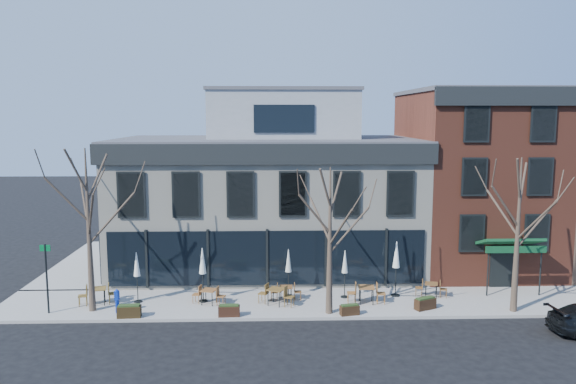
{
  "coord_description": "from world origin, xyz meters",
  "views": [
    {
      "loc": [
        0.22,
        -29.8,
        9.58
      ],
      "look_at": [
        1.2,
        2.0,
        5.23
      ],
      "focal_mm": 35.0,
      "sensor_mm": 36.0,
      "label": 1
    }
  ],
  "objects": [
    {
      "name": "cafe_set_0",
      "position": [
        -8.5,
        -2.29,
        0.67
      ],
      "size": [
        1.99,
        0.94,
        1.02
      ],
      "color": "brown",
      "rests_on": "sidewalk_front"
    },
    {
      "name": "cafe_set_2",
      "position": [
        0.46,
        -2.63,
        0.67
      ],
      "size": [
        1.93,
        1.24,
        1.01
      ],
      "color": "brown",
      "rests_on": "sidewalk_front"
    },
    {
      "name": "umbrella_2",
      "position": [
        1.12,
        -1.33,
        1.93
      ],
      "size": [
        0.4,
        0.4,
        2.52
      ],
      "color": "black",
      "rests_on": "sidewalk_front"
    },
    {
      "name": "planter_1",
      "position": [
        -1.78,
        -4.2,
        0.43
      ],
      "size": [
        1.02,
        0.43,
        0.56
      ],
      "color": "black",
      "rests_on": "sidewalk_front"
    },
    {
      "name": "sign_pole",
      "position": [
        -10.5,
        -3.5,
        2.07
      ],
      "size": [
        0.5,
        0.1,
        3.4
      ],
      "color": "black",
      "rests_on": "sidewalk_front"
    },
    {
      "name": "tree_right",
      "position": [
        12.01,
        -3.9,
        4.02
      ],
      "size": [
        3.72,
        3.77,
        7.48
      ],
      "color": "#382B21",
      "rests_on": "sidewalk_front"
    },
    {
      "name": "umbrella_4",
      "position": [
        6.76,
        -1.44,
        2.22
      ],
      "size": [
        0.47,
        0.47,
        2.93
      ],
      "color": "black",
      "rests_on": "sidewalk_front"
    },
    {
      "name": "tree_mid",
      "position": [
        3.01,
        -3.9,
        3.79
      ],
      "size": [
        3.5,
        3.55,
        7.04
      ],
      "color": "#382B21",
      "rests_on": "sidewalk_front"
    },
    {
      "name": "umbrella_0",
      "position": [
        -6.58,
        -2.02,
        1.99
      ],
      "size": [
        0.42,
        0.42,
        2.6
      ],
      "color": "black",
      "rests_on": "sidewalk_front"
    },
    {
      "name": "cafe_set_5",
      "position": [
        8.61,
        -1.59,
        0.6
      ],
      "size": [
        1.71,
        0.82,
        0.88
      ],
      "color": "brown",
      "rests_on": "sidewalk_front"
    },
    {
      "name": "corner_building",
      "position": [
        0.07,
        5.07,
        4.72
      ],
      "size": [
        18.39,
        10.39,
        11.1
      ],
      "color": "beige",
      "rests_on": "ground"
    },
    {
      "name": "sidewalk_front",
      "position": [
        3.25,
        -2.15,
        0.07
      ],
      "size": [
        33.5,
        4.7,
        0.15
      ],
      "primitive_type": "cube",
      "color": "gray",
      "rests_on": "ground"
    },
    {
      "name": "cafe_set_1",
      "position": [
        -2.92,
        -2.43,
        0.62
      ],
      "size": [
        1.79,
        0.88,
        0.92
      ],
      "color": "brown",
      "rests_on": "sidewalk_front"
    },
    {
      "name": "cafe_set_3",
      "position": [
        0.98,
        -1.89,
        0.59
      ],
      "size": [
        1.63,
        0.66,
        0.86
      ],
      "color": "brown",
      "rests_on": "sidewalk_front"
    },
    {
      "name": "planter_0",
      "position": [
        -6.47,
        -4.2,
        0.45
      ],
      "size": [
        1.12,
        0.51,
        0.61
      ],
      "color": "black",
      "rests_on": "sidewalk_front"
    },
    {
      "name": "planter_3",
      "position": [
        7.77,
        -3.52,
        0.45
      ],
      "size": [
        1.14,
        0.83,
        0.6
      ],
      "color": "black",
      "rests_on": "sidewalk_front"
    },
    {
      "name": "call_box",
      "position": [
        -7.2,
        -3.56,
        0.78
      ],
      "size": [
        0.24,
        0.24,
        1.19
      ],
      "color": "#0B2799",
      "rests_on": "sidewalk_front"
    },
    {
      "name": "umbrella_1",
      "position": [
        -3.26,
        -2.04,
        2.13
      ],
      "size": [
        0.45,
        0.45,
        2.8
      ],
      "color": "black",
      "rests_on": "sidewalk_front"
    },
    {
      "name": "red_brick_building",
      "position": [
        13.0,
        4.98,
        5.64
      ],
      "size": [
        8.2,
        11.78,
        11.18
      ],
      "color": "brown",
      "rests_on": "ground"
    },
    {
      "name": "sidewalk_side",
      "position": [
        -11.25,
        6.0,
        0.07
      ],
      "size": [
        4.5,
        12.0,
        0.15
      ],
      "primitive_type": "cube",
      "color": "gray",
      "rests_on": "ground"
    },
    {
      "name": "umbrella_3",
      "position": [
        4.05,
        -1.6,
        1.93
      ],
      "size": [
        0.4,
        0.4,
        2.52
      ],
      "color": "black",
      "rests_on": "sidewalk_front"
    },
    {
      "name": "planter_2",
      "position": [
        3.95,
        -4.2,
        0.4
      ],
      "size": [
        0.97,
        0.56,
        0.51
      ],
      "color": "#321F10",
      "rests_on": "sidewalk_front"
    },
    {
      "name": "ground",
      "position": [
        0.0,
        0.0,
        0.0
      ],
      "size": [
        120.0,
        120.0,
        0.0
      ],
      "primitive_type": "plane",
      "color": "black",
      "rests_on": "ground"
    },
    {
      "name": "cafe_set_4",
      "position": [
        5.03,
        -2.52,
        0.69
      ],
      "size": [
        2.01,
        0.86,
        1.04
      ],
      "color": "brown",
      "rests_on": "sidewalk_front"
    },
    {
      "name": "tree_corner",
      "position": [
        -8.49,
        -3.2,
        4.25
      ],
      "size": [
        3.93,
        3.98,
        7.92
      ],
      "color": "#382B21",
      "rests_on": "sidewalk_front"
    }
  ]
}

